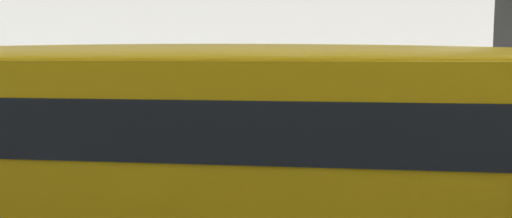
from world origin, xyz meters
TOP-DOWN VIEW (x-y plane):
  - sidewalk_far at (0.00, 7.14)m, footprint 120.00×3.00m
  - school_bus at (-3.32, -1.64)m, footprint 12.54×3.15m

SIDE VIEW (x-z plane):
  - sidewalk_far at x=0.00m, z-range 0.00..0.01m
  - school_bus at x=-3.32m, z-range 0.26..3.06m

